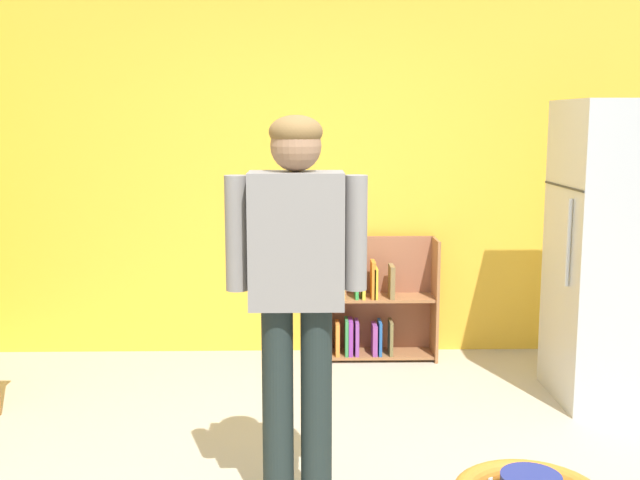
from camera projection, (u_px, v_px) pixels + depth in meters
back_wall at (328, 165)px, 5.41m from camera, size 5.20×0.06×2.70m
refrigerator at (619, 253)px, 4.52m from camera, size 0.73×0.68×1.78m
bookshelf at (371, 306)px, 5.38m from camera, size 0.80×0.28×0.85m
standing_person at (297, 282)px, 3.10m from camera, size 0.57×0.22×1.69m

